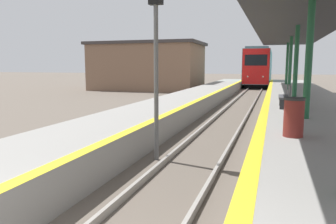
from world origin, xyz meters
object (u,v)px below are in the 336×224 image
(train, at_px, (260,67))
(signal_near, at_px, (156,30))
(trash_bin, at_px, (294,117))
(bench, at_px, (286,96))

(train, bearing_deg, signal_near, -91.63)
(train, distance_m, trash_bin, 37.12)
(signal_near, bearing_deg, bench, 59.58)
(train, bearing_deg, trash_bin, -86.22)
(trash_bin, bearing_deg, signal_near, -177.56)
(bench, bearing_deg, signal_near, -120.42)
(signal_near, distance_m, trash_bin, 4.11)
(train, height_order, bench, train)
(trash_bin, relative_size, bench, 0.62)
(train, height_order, trash_bin, train)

